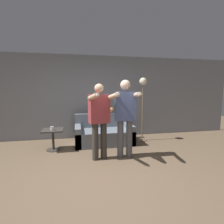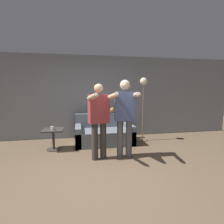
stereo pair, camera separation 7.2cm
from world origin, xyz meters
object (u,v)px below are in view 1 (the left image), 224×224
Objects in this scene: couch at (104,134)px; floor_lamp at (143,92)px; side_table at (53,135)px; cup at (52,128)px; person_left at (100,116)px; person_right at (125,113)px; cat at (108,111)px.

floor_lamp is (1.17, 0.01, 1.19)m from couch.
cup is at bearing -94.91° from side_table.
person_right is (0.57, 0.00, 0.06)m from person_left.
couch is 18.01× the size of cup.
couch is at bearing 16.71° from cup.
side_table is 0.20m from cup.
person_right is at bearing -75.39° from couch.
person_right is 1.89m from cup.
person_left is at bearing -106.99° from cat.
couch is 1.46m from cup.
couch is at bearing -119.53° from cat.
cat is 0.82× the size of side_table.
person_left is 0.88× the size of floor_lamp.
floor_lamp reaches higher than cup.
person_left is 1.39m from cup.
cat reaches higher than couch.
couch reaches higher than side_table.
person_left is at bearing -140.73° from floor_lamp.
couch is 3.70× the size of cat.
person_right is 1.96m from side_table.
floor_lamp reaches higher than cat.
floor_lamp is at bearing 9.29° from cup.
side_table is (-1.09, 0.84, -0.57)m from person_left.
side_table is at bearing -156.22° from cat.
person_left reaches higher than couch.
side_table is at bearing -166.09° from couch.
couch is 0.86× the size of floor_lamp.
cup reaches higher than side_table.
floor_lamp is 3.52× the size of side_table.
cup is at bearing 133.32° from person_left.
person_right is at bearing -24.53° from cup.
cat is 1.77m from side_table.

